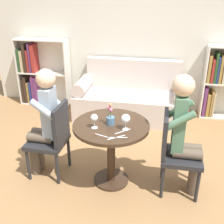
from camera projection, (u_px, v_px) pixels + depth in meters
ground_plane at (111, 180)px, 3.26m from camera, size 16.00×16.00×0.00m
back_wall at (136, 31)px, 4.65m from camera, size 5.20×0.05×2.70m
round_table at (111, 139)px, 3.02m from camera, size 0.81×0.81×0.74m
couch at (131, 99)px, 4.71m from camera, size 1.82×0.80×0.92m
bookshelf_left at (38, 73)px, 5.12m from camera, size 0.93×0.28×1.20m
bookshelf_right at (224, 82)px, 4.57m from camera, size 0.93×0.28×1.20m
chair_left at (53, 137)px, 3.18m from camera, size 0.43×0.43×0.90m
chair_right at (175, 150)px, 2.94m from camera, size 0.42×0.42×0.90m
person_left at (44, 121)px, 3.12m from camera, size 0.43×0.35×1.29m
person_right at (185, 132)px, 2.83m from camera, size 0.42×0.34×1.32m
wine_glass_left at (94, 118)px, 2.83m from camera, size 0.07×0.07×0.15m
wine_glass_right at (126, 119)px, 2.80m from camera, size 0.09×0.09×0.17m
flower_vase at (110, 118)px, 2.92m from camera, size 0.09×0.09×0.24m
knife_left_setting at (116, 137)px, 2.70m from camera, size 0.16×0.12×0.00m
fork_left_setting at (123, 131)px, 2.81m from camera, size 0.14×0.14×0.00m
knife_right_setting at (103, 136)px, 2.72m from camera, size 0.18×0.07×0.00m
fork_right_setting at (117, 137)px, 2.70m from camera, size 0.19×0.04×0.00m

